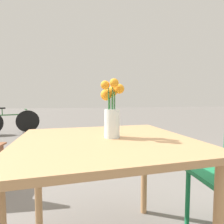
{
  "coord_description": "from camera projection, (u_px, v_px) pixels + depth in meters",
  "views": [
    {
      "loc": [
        -0.15,
        -0.95,
        0.96
      ],
      "look_at": [
        0.04,
        0.02,
        0.89
      ],
      "focal_mm": 28.0,
      "sensor_mm": 36.0,
      "label": 1
    }
  ],
  "objects": [
    {
      "name": "flower_vase",
      "position": [
        112.0,
        114.0,
        0.99
      ],
      "size": [
        0.14,
        0.13,
        0.33
      ],
      "color": "silver",
      "rests_on": "table_front"
    },
    {
      "name": "bicycle",
      "position": [
        10.0,
        122.0,
        4.92
      ],
      "size": [
        1.49,
        0.63,
        0.74
      ],
      "color": "black",
      "rests_on": "ground_plane"
    },
    {
      "name": "table_front",
      "position": [
        105.0,
        156.0,
        0.98
      ],
      "size": [
        1.0,
        0.91,
        0.74
      ],
      "color": "tan",
      "rests_on": "ground_plane"
    }
  ]
}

